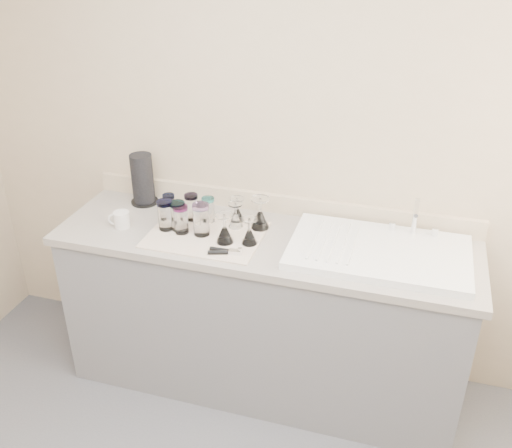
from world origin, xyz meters
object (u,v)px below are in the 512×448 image
(goblet_front_left, at_px, (225,233))
(goblet_front_right, at_px, (249,235))
(tumbler_lavender, at_px, (201,219))
(white_mug, at_px, (121,220))
(tumbler_teal, at_px, (169,205))
(tumbler_extra, at_px, (178,216))
(goblet_back_left, at_px, (236,219))
(tumbler_purple, at_px, (208,209))
(tumbler_cyan, at_px, (192,207))
(can_opener, at_px, (225,251))
(tumbler_magenta, at_px, (165,215))
(paper_towel_roll, at_px, (143,180))
(goblet_extra, at_px, (237,213))
(sink_unit, at_px, (379,251))
(tumbler_blue, at_px, (181,219))
(goblet_back_right, at_px, (260,218))

(goblet_front_left, bearing_deg, goblet_front_right, 9.90)
(tumbler_lavender, relative_size, goblet_front_right, 1.21)
(white_mug, bearing_deg, tumbler_teal, 40.02)
(tumbler_extra, distance_m, white_mug, 0.30)
(goblet_back_left, bearing_deg, tumbler_purple, 174.14)
(tumbler_teal, relative_size, tumbler_extra, 0.83)
(tumbler_extra, relative_size, goblet_front_left, 1.00)
(tumbler_cyan, xyz_separation_m, can_opener, (0.27, -0.27, -0.06))
(tumbler_cyan, relative_size, tumbler_magenta, 0.90)
(tumbler_teal, height_order, tumbler_lavender, tumbler_lavender)
(tumbler_extra, xyz_separation_m, paper_towel_roll, (-0.31, 0.24, 0.05))
(tumbler_cyan, relative_size, goblet_front_right, 1.03)
(can_opener, bearing_deg, goblet_extra, 98.31)
(tumbler_teal, bearing_deg, sink_unit, -3.36)
(white_mug, bearing_deg, tumbler_extra, 8.84)
(tumbler_lavender, xyz_separation_m, paper_towel_roll, (-0.43, 0.25, 0.05))
(goblet_front_left, bearing_deg, tumbler_extra, 168.56)
(goblet_extra, relative_size, paper_towel_roll, 0.46)
(tumbler_purple, height_order, tumbler_blue, tumbler_blue)
(tumbler_extra, relative_size, goblet_back_left, 1.16)
(goblet_front_left, height_order, white_mug, goblet_front_left)
(sink_unit, distance_m, paper_towel_roll, 1.30)
(tumbler_magenta, bearing_deg, tumbler_extra, 11.89)
(tumbler_magenta, distance_m, goblet_back_left, 0.35)
(sink_unit, xyz_separation_m, white_mug, (-1.27, -0.10, 0.02))
(tumbler_blue, relative_size, tumbler_extra, 0.97)
(can_opener, bearing_deg, tumbler_cyan, 135.57)
(tumbler_magenta, xyz_separation_m, can_opener, (0.36, -0.14, -0.07))
(tumbler_purple, distance_m, goblet_front_left, 0.23)
(tumbler_teal, xyz_separation_m, can_opener, (0.40, -0.27, -0.05))
(tumbler_teal, bearing_deg, can_opener, -33.77)
(goblet_back_left, bearing_deg, sink_unit, -4.58)
(white_mug, bearing_deg, can_opener, -10.17)
(sink_unit, height_order, paper_towel_roll, paper_towel_roll)
(sink_unit, height_order, goblet_back_left, sink_unit)
(goblet_front_left, relative_size, goblet_front_right, 1.11)
(tumbler_extra, distance_m, goblet_front_right, 0.38)
(tumbler_lavender, xyz_separation_m, goblet_front_left, (0.13, -0.04, -0.03))
(tumbler_purple, xyz_separation_m, paper_towel_roll, (-0.42, 0.11, 0.06))
(can_opener, relative_size, white_mug, 1.29)
(tumbler_magenta, distance_m, paper_towel_roll, 0.35)
(tumbler_blue, distance_m, goblet_front_left, 0.24)
(tumbler_purple, distance_m, goblet_back_right, 0.27)
(goblet_extra, distance_m, white_mug, 0.58)
(tumbler_teal, distance_m, goblet_extra, 0.35)
(tumbler_extra, bearing_deg, sink_unit, 3.02)
(tumbler_magenta, relative_size, goblet_front_left, 1.03)
(tumbler_magenta, relative_size, paper_towel_roll, 0.55)
(tumbler_purple, distance_m, tumbler_magenta, 0.22)
(tumbler_magenta, bearing_deg, tumbler_teal, 106.89)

